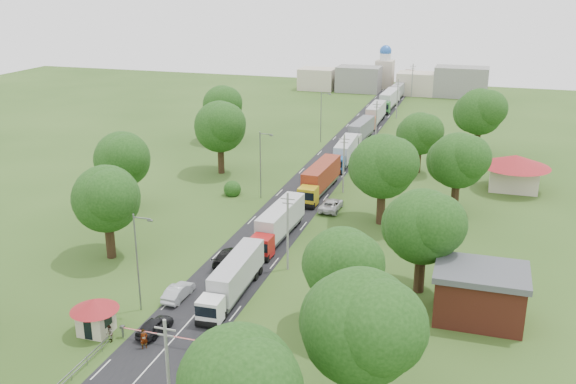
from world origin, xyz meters
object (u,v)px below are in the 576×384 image
at_px(boom_barrier, 154,334).
at_px(info_sign, 360,150).
at_px(guard_booth, 95,312).
at_px(pedestrian_near, 144,339).
at_px(truck_0, 234,278).
at_px(car_lane_mid, 178,292).
at_px(car_lane_front, 155,326).

xyz_separation_m(boom_barrier, info_sign, (6.56, 60.00, 2.11)).
xyz_separation_m(guard_booth, pedestrian_near, (5.48, -1.04, -1.24)).
height_order(boom_barrier, truck_0, truck_0).
bearing_deg(truck_0, car_lane_mid, -155.75).
relative_size(truck_0, car_lane_mid, 2.96).
relative_size(guard_booth, car_lane_mid, 0.96).
bearing_deg(info_sign, pedestrian_near, -96.47).
xyz_separation_m(truck_0, car_lane_mid, (-5.11, -2.30, -1.24)).
bearing_deg(info_sign, car_lane_mid, -98.99).
distance_m(car_lane_mid, pedestrian_near, 9.27).
distance_m(info_sign, truck_0, 49.66).
height_order(truck_0, pedestrian_near, truck_0).
bearing_deg(pedestrian_near, boom_barrier, 25.67).
height_order(guard_booth, car_lane_front, guard_booth).
bearing_deg(boom_barrier, car_lane_front, 115.50).
distance_m(truck_0, pedestrian_near, 12.16).
relative_size(guard_booth, pedestrian_near, 2.39).
distance_m(boom_barrier, info_sign, 60.39).
bearing_deg(pedestrian_near, car_lane_mid, 52.97).
bearing_deg(car_lane_mid, pedestrian_near, 99.22).
bearing_deg(guard_booth, pedestrian_near, -10.74).
bearing_deg(info_sign, boom_barrier, -96.24).
distance_m(boom_barrier, truck_0, 11.06).
height_order(info_sign, car_lane_front, info_sign).
relative_size(info_sign, truck_0, 0.30).
bearing_deg(guard_booth, car_lane_front, 16.32).
bearing_deg(truck_0, guard_booth, -131.71).
height_order(boom_barrier, info_sign, info_sign).
distance_m(boom_barrier, car_lane_front, 1.67).
bearing_deg(pedestrian_near, guard_booth, 124.31).
distance_m(boom_barrier, car_lane_mid, 8.31).
distance_m(truck_0, car_lane_mid, 5.74).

